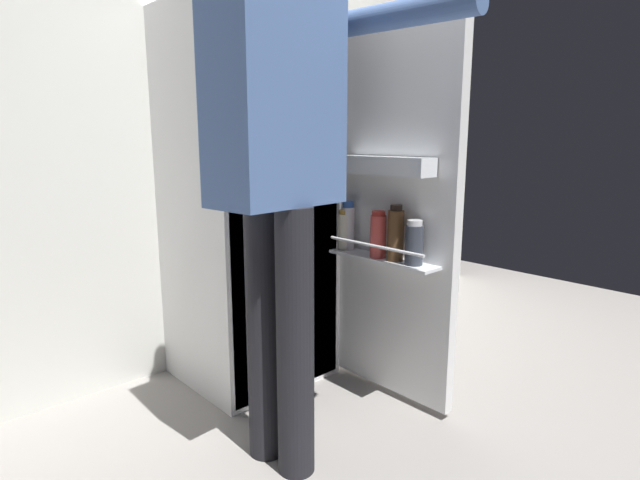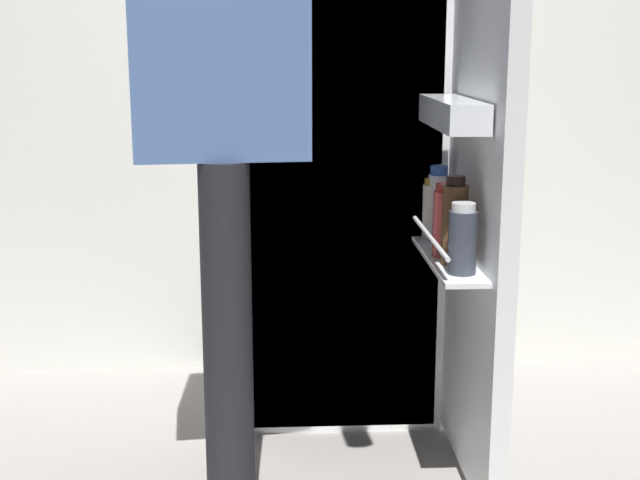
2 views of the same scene
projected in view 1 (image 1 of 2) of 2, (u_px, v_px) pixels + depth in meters
ground_plane at (330, 415)px, 2.04m from camera, size 5.35×5.35×0.00m
kitchen_wall at (205, 96)px, 2.41m from camera, size 4.40×0.10×2.55m
refrigerator at (259, 202)px, 2.24m from camera, size 0.64×1.15×1.62m
person at (279, 144)px, 1.56m from camera, size 0.59×0.71×1.76m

